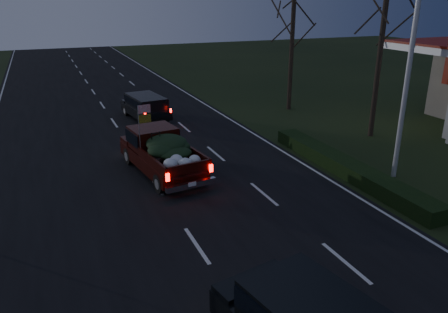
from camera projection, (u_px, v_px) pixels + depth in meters
name	position (u px, v px, depth m)	size (l,w,h in m)	color
ground	(197.00, 246.00, 13.25)	(120.00, 120.00, 0.00)	black
road_asphalt	(197.00, 246.00, 13.25)	(14.00, 120.00, 0.02)	black
hedge_row	(346.00, 167.00, 18.58)	(1.00, 10.00, 0.60)	black
light_pole	(412.00, 43.00, 16.56)	(0.50, 0.90, 9.16)	silver
bare_tree_mid	(385.00, 14.00, 21.68)	(3.60, 3.60, 8.50)	black
bare_tree_far	(293.00, 29.00, 27.77)	(3.60, 3.60, 7.00)	black
pickup_truck	(161.00, 150.00, 18.46)	(2.66, 5.42, 2.73)	black
lead_suv	(146.00, 105.00, 26.74)	(2.32, 4.44, 1.22)	black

